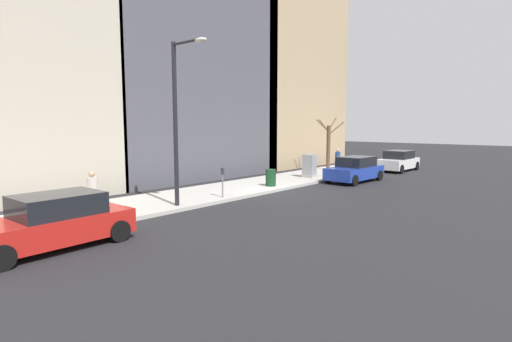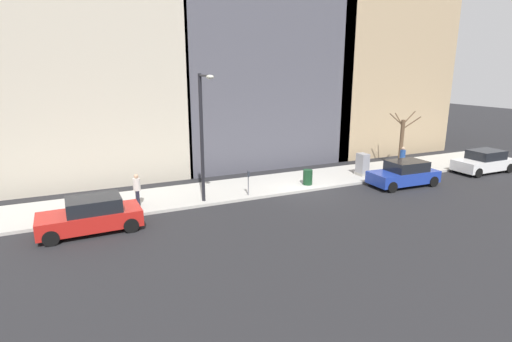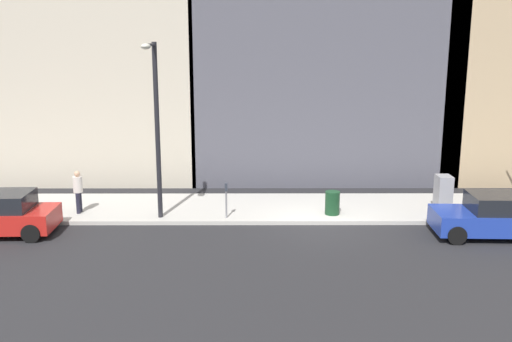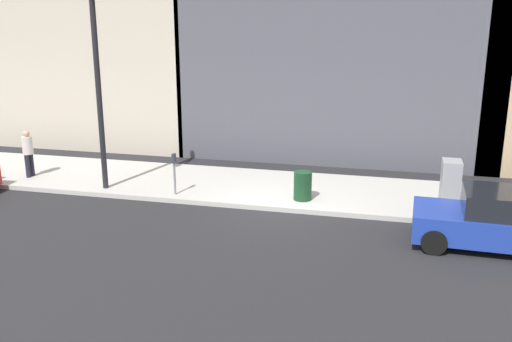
% 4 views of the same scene
% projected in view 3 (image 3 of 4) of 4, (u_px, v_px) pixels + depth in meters
% --- Properties ---
extents(ground_plane, '(120.00, 120.00, 0.00)m').
position_uv_depth(ground_plane, '(320.00, 225.00, 21.16)').
color(ground_plane, '#232326').
extents(sidewalk, '(4.00, 36.00, 0.15)m').
position_uv_depth(sidewalk, '(315.00, 208.00, 23.10)').
color(sidewalk, '#B2AFA8').
rests_on(sidewalk, ground).
extents(parked_car_blue, '(2.05, 4.26, 1.52)m').
position_uv_depth(parked_car_blue, '(497.00, 216.00, 19.76)').
color(parked_car_blue, '#1E389E').
rests_on(parked_car_blue, ground).
extents(parking_meter, '(0.14, 0.10, 1.35)m').
position_uv_depth(parking_meter, '(226.00, 197.00, 21.38)').
color(parking_meter, slate).
rests_on(parking_meter, sidewalk).
extents(utility_box, '(0.83, 0.61, 1.43)m').
position_uv_depth(utility_box, '(443.00, 194.00, 22.26)').
color(utility_box, '#A8A399').
rests_on(utility_box, sidewalk).
extents(streetlamp, '(1.97, 0.32, 6.50)m').
position_uv_depth(streetlamp, '(156.00, 117.00, 20.54)').
color(streetlamp, black).
rests_on(streetlamp, sidewalk).
extents(trash_bin, '(0.56, 0.56, 0.90)m').
position_uv_depth(trash_bin, '(332.00, 203.00, 21.91)').
color(trash_bin, '#14381E').
rests_on(trash_bin, sidewalk).
extents(pedestrian_midblock, '(0.40, 0.36, 1.66)m').
position_uv_depth(pedestrian_midblock, '(78.00, 189.00, 22.02)').
color(pedestrian_midblock, '#1E1E2D').
rests_on(pedestrian_midblock, sidewalk).
extents(office_tower_right, '(12.03, 12.03, 15.72)m').
position_uv_depth(office_tower_right, '(92.00, 19.00, 30.64)').
color(office_tower_right, '#BCB29E').
rests_on(office_tower_right, ground).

